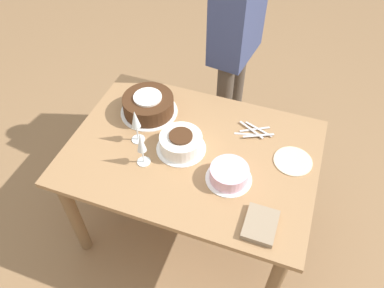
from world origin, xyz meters
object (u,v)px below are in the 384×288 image
object	(u,v)px
wine_glass_far	(136,121)
person_cutting	(237,26)
cake_center_white	(181,143)
cake_back_decorated	(229,174)
cake_front_chocolate	(148,105)
wine_glass_near	(141,144)

from	to	relation	value
wine_glass_far	person_cutting	bearing A→B (deg)	-109.57
cake_center_white	person_cutting	bearing A→B (deg)	-93.98
cake_back_decorated	wine_glass_far	distance (m)	0.54
cake_front_chocolate	wine_glass_near	size ratio (longest dim) A/B	1.57
wine_glass_near	person_cutting	bearing A→B (deg)	-101.90
cake_center_white	cake_back_decorated	size ratio (longest dim) A/B	1.14
person_cutting	cake_front_chocolate	bearing A→B (deg)	-20.89
cake_front_chocolate	wine_glass_near	xyz separation A→B (m)	(-0.13, 0.35, 0.08)
cake_front_chocolate	wine_glass_far	world-z (taller)	wine_glass_far
cake_front_chocolate	wine_glass_far	distance (m)	0.24
cake_center_white	cake_back_decorated	distance (m)	0.31
cake_center_white	wine_glass_far	world-z (taller)	wine_glass_far
wine_glass_far	person_cutting	distance (m)	0.89
wine_glass_near	person_cutting	size ratio (longest dim) A/B	0.13
cake_front_chocolate	wine_glass_near	world-z (taller)	wine_glass_near
cake_front_chocolate	wine_glass_far	xyz separation A→B (m)	(-0.03, 0.22, 0.08)
cake_back_decorated	wine_glass_far	bearing A→B (deg)	-9.56
cake_center_white	wine_glass_far	size ratio (longest dim) A/B	1.26
cake_center_white	cake_back_decorated	xyz separation A→B (m)	(-0.29, 0.11, -0.01)
wine_glass_near	wine_glass_far	world-z (taller)	wine_glass_near
cake_back_decorated	wine_glass_near	distance (m)	0.45
wine_glass_near	cake_center_white	bearing A→B (deg)	-134.40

